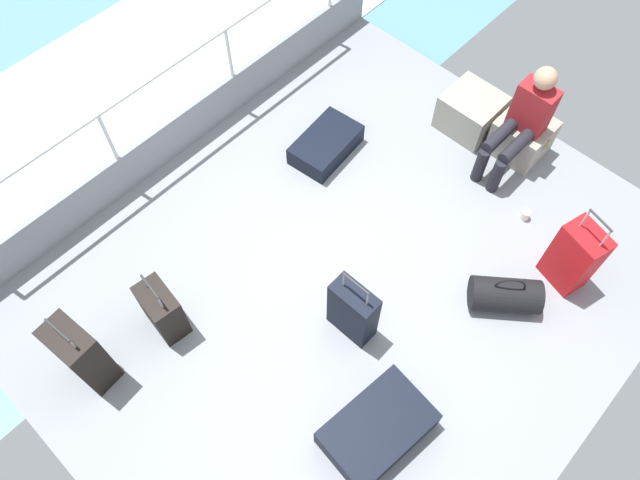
{
  "coord_description": "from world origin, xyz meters",
  "views": [
    {
      "loc": [
        1.44,
        -1.9,
        4.73
      ],
      "look_at": [
        -0.36,
        0.01,
        0.25
      ],
      "focal_mm": 34.17,
      "sensor_mm": 36.0,
      "label": 1
    }
  ],
  "objects_px": {
    "cargo_crate_0": "(471,112)",
    "suitcase_3": "(353,311)",
    "passenger_seated": "(522,121)",
    "duffel_bag": "(505,295)",
    "suitcase_1": "(377,429)",
    "suitcase_2": "(326,145)",
    "paper_cup": "(525,215)",
    "suitcase_0": "(162,310)",
    "suitcase_4": "(574,256)",
    "suitcase_5": "(81,354)",
    "cargo_crate_1": "(522,137)"
  },
  "relations": [
    {
      "from": "suitcase_3",
      "to": "paper_cup",
      "type": "distance_m",
      "value": 1.96
    },
    {
      "from": "duffel_bag",
      "to": "suitcase_2",
      "type": "bearing_deg",
      "value": 175.57
    },
    {
      "from": "cargo_crate_1",
      "to": "paper_cup",
      "type": "bearing_deg",
      "value": -50.85
    },
    {
      "from": "suitcase_2",
      "to": "duffel_bag",
      "type": "xyz_separation_m",
      "value": [
        2.19,
        -0.17,
        0.04
      ]
    },
    {
      "from": "suitcase_0",
      "to": "duffel_bag",
      "type": "xyz_separation_m",
      "value": [
        1.91,
        2.05,
        -0.11
      ]
    },
    {
      "from": "cargo_crate_0",
      "to": "suitcase_3",
      "type": "bearing_deg",
      "value": -76.1
    },
    {
      "from": "passenger_seated",
      "to": "suitcase_5",
      "type": "relative_size",
      "value": 1.3
    },
    {
      "from": "passenger_seated",
      "to": "suitcase_1",
      "type": "bearing_deg",
      "value": -74.79
    },
    {
      "from": "cargo_crate_1",
      "to": "suitcase_3",
      "type": "distance_m",
      "value": 2.51
    },
    {
      "from": "suitcase_0",
      "to": "suitcase_4",
      "type": "xyz_separation_m",
      "value": [
        2.14,
        2.62,
        0.09
      ]
    },
    {
      "from": "suitcase_4",
      "to": "paper_cup",
      "type": "xyz_separation_m",
      "value": [
        -0.56,
        0.29,
        -0.29
      ]
    },
    {
      "from": "cargo_crate_1",
      "to": "passenger_seated",
      "type": "height_order",
      "value": "passenger_seated"
    },
    {
      "from": "suitcase_1",
      "to": "suitcase_5",
      "type": "bearing_deg",
      "value": -149.28
    },
    {
      "from": "passenger_seated",
      "to": "cargo_crate_0",
      "type": "bearing_deg",
      "value": 169.36
    },
    {
      "from": "suitcase_1",
      "to": "duffel_bag",
      "type": "bearing_deg",
      "value": 87.62
    },
    {
      "from": "suitcase_2",
      "to": "duffel_bag",
      "type": "height_order",
      "value": "duffel_bag"
    },
    {
      "from": "suitcase_1",
      "to": "suitcase_5",
      "type": "height_order",
      "value": "suitcase_5"
    },
    {
      "from": "suitcase_4",
      "to": "duffel_bag",
      "type": "distance_m",
      "value": 0.64
    },
    {
      "from": "suitcase_1",
      "to": "paper_cup",
      "type": "distance_m",
      "value": 2.42
    },
    {
      "from": "suitcase_0",
      "to": "suitcase_4",
      "type": "bearing_deg",
      "value": 50.78
    },
    {
      "from": "passenger_seated",
      "to": "suitcase_3",
      "type": "xyz_separation_m",
      "value": [
        0.06,
        -2.32,
        -0.27
      ]
    },
    {
      "from": "suitcase_0",
      "to": "suitcase_5",
      "type": "distance_m",
      "value": 0.68
    },
    {
      "from": "cargo_crate_0",
      "to": "suitcase_4",
      "type": "relative_size",
      "value": 0.62
    },
    {
      "from": "suitcase_3",
      "to": "suitcase_4",
      "type": "height_order",
      "value": "suitcase_4"
    },
    {
      "from": "cargo_crate_0",
      "to": "suitcase_2",
      "type": "bearing_deg",
      "value": -123.64
    },
    {
      "from": "passenger_seated",
      "to": "suitcase_2",
      "type": "bearing_deg",
      "value": -140.48
    },
    {
      "from": "suitcase_0",
      "to": "suitcase_1",
      "type": "height_order",
      "value": "suitcase_0"
    },
    {
      "from": "cargo_crate_0",
      "to": "paper_cup",
      "type": "xyz_separation_m",
      "value": [
        1.05,
        -0.54,
        -0.15
      ]
    },
    {
      "from": "duffel_bag",
      "to": "cargo_crate_1",
      "type": "bearing_deg",
      "value": 119.61
    },
    {
      "from": "suitcase_0",
      "to": "cargo_crate_0",
      "type": "bearing_deg",
      "value": 81.31
    },
    {
      "from": "duffel_bag",
      "to": "paper_cup",
      "type": "distance_m",
      "value": 0.92
    },
    {
      "from": "paper_cup",
      "to": "suitcase_1",
      "type": "bearing_deg",
      "value": -83.62
    },
    {
      "from": "cargo_crate_1",
      "to": "suitcase_2",
      "type": "relative_size",
      "value": 0.7
    },
    {
      "from": "cargo_crate_0",
      "to": "suitcase_0",
      "type": "distance_m",
      "value": 3.48
    },
    {
      "from": "cargo_crate_0",
      "to": "suitcase_1",
      "type": "relative_size",
      "value": 0.66
    },
    {
      "from": "suitcase_2",
      "to": "passenger_seated",
      "type": "bearing_deg",
      "value": 39.52
    },
    {
      "from": "cargo_crate_0",
      "to": "suitcase_5",
      "type": "bearing_deg",
      "value": -98.86
    },
    {
      "from": "suitcase_5",
      "to": "duffel_bag",
      "type": "bearing_deg",
      "value": 53.34
    },
    {
      "from": "suitcase_5",
      "to": "duffel_bag",
      "type": "relative_size",
      "value": 1.35
    },
    {
      "from": "suitcase_0",
      "to": "paper_cup",
      "type": "distance_m",
      "value": 3.31
    },
    {
      "from": "suitcase_3",
      "to": "paper_cup",
      "type": "bearing_deg",
      "value": 76.68
    },
    {
      "from": "passenger_seated",
      "to": "duffel_bag",
      "type": "relative_size",
      "value": 1.75
    },
    {
      "from": "suitcase_2",
      "to": "paper_cup",
      "type": "height_order",
      "value": "suitcase_2"
    },
    {
      "from": "suitcase_0",
      "to": "duffel_bag",
      "type": "height_order",
      "value": "suitcase_0"
    },
    {
      "from": "paper_cup",
      "to": "suitcase_3",
      "type": "bearing_deg",
      "value": -103.32
    },
    {
      "from": "cargo_crate_1",
      "to": "paper_cup",
      "type": "xyz_separation_m",
      "value": [
        0.5,
        -0.62,
        -0.15
      ]
    },
    {
      "from": "suitcase_3",
      "to": "suitcase_1",
      "type": "bearing_deg",
      "value": -35.88
    },
    {
      "from": "suitcase_0",
      "to": "duffel_bag",
      "type": "relative_size",
      "value": 1.11
    },
    {
      "from": "suitcase_2",
      "to": "cargo_crate_0",
      "type": "bearing_deg",
      "value": 56.36
    },
    {
      "from": "cargo_crate_1",
      "to": "suitcase_5",
      "type": "xyz_separation_m",
      "value": [
        -1.18,
        -4.19,
        0.16
      ]
    }
  ]
}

